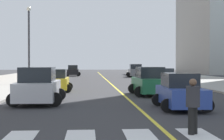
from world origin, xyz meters
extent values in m
cube|color=yellow|center=(0.00, 40.00, 0.01)|extent=(0.16, 80.00, 0.01)
cube|color=#B7B7BC|center=(-5.17, 13.47, 0.73)|extent=(2.04, 4.47, 0.96)
cube|color=#1E2328|center=(-5.17, 13.20, 1.59)|extent=(1.71, 2.24, 0.81)
cylinder|color=black|center=(-4.13, 14.85, 0.36)|extent=(0.72, 0.24, 0.72)
cylinder|color=black|center=(-6.19, 14.86, 0.36)|extent=(0.72, 0.24, 0.72)
cylinder|color=black|center=(-4.14, 12.08, 0.36)|extent=(0.72, 0.24, 0.72)
cylinder|color=black|center=(-6.20, 12.09, 0.36)|extent=(0.72, 0.24, 0.72)
cube|color=slate|center=(5.16, 48.04, 0.76)|extent=(2.31, 4.71, 0.99)
cube|color=#1E2328|center=(5.18, 48.31, 1.65)|extent=(1.87, 2.39, 0.83)
cylinder|color=black|center=(4.03, 46.66, 0.37)|extent=(0.76, 0.28, 0.75)
cylinder|color=black|center=(6.16, 46.56, 0.37)|extent=(0.76, 0.28, 0.75)
cylinder|color=black|center=(4.17, 49.52, 0.37)|extent=(0.76, 0.28, 0.75)
cylinder|color=black|center=(6.30, 49.41, 0.37)|extent=(0.76, 0.28, 0.75)
cube|color=gold|center=(-4.90, 21.28, 0.64)|extent=(1.81, 3.93, 0.84)
cube|color=#1E2328|center=(-4.90, 21.05, 1.40)|extent=(1.51, 1.97, 0.71)
cylinder|color=black|center=(-4.01, 22.50, 0.32)|extent=(0.64, 0.21, 0.63)
cylinder|color=black|center=(-5.82, 22.49, 0.32)|extent=(0.64, 0.21, 0.63)
cylinder|color=black|center=(-3.99, 20.07, 0.32)|extent=(0.64, 0.21, 0.63)
cylinder|color=black|center=(-5.79, 20.06, 0.32)|extent=(0.64, 0.21, 0.63)
cube|color=black|center=(-5.02, 53.37, 0.69)|extent=(1.97, 4.25, 0.90)
cube|color=#1E2328|center=(-5.01, 53.11, 1.50)|extent=(1.64, 2.13, 0.76)
cylinder|color=black|center=(-4.06, 54.69, 0.34)|extent=(0.69, 0.23, 0.68)
cylinder|color=black|center=(-6.01, 54.66, 0.34)|extent=(0.69, 0.23, 0.68)
cylinder|color=black|center=(-4.02, 52.07, 0.34)|extent=(0.69, 0.23, 0.68)
cylinder|color=black|center=(-5.97, 52.04, 0.34)|extent=(0.69, 0.23, 0.68)
cube|color=#2D479E|center=(2.00, 10.80, 0.63)|extent=(1.84, 3.91, 0.83)
cube|color=#1E2328|center=(2.00, 11.03, 1.38)|extent=(1.52, 1.97, 0.70)
cylinder|color=black|center=(1.07, 9.62, 0.31)|extent=(0.63, 0.22, 0.63)
cylinder|color=black|center=(2.86, 9.58, 0.31)|extent=(0.63, 0.22, 0.63)
cylinder|color=black|center=(1.13, 12.02, 0.31)|extent=(0.63, 0.22, 0.63)
cylinder|color=black|center=(2.92, 11.98, 0.31)|extent=(0.63, 0.22, 0.63)
cube|color=#236B42|center=(1.85, 17.88, 0.71)|extent=(2.09, 4.41, 0.93)
cube|color=#1E2328|center=(1.85, 18.14, 1.55)|extent=(1.72, 2.22, 0.79)
cylinder|color=black|center=(0.89, 16.50, 0.35)|extent=(0.71, 0.25, 0.71)
cylinder|color=black|center=(2.90, 16.56, 0.35)|extent=(0.71, 0.25, 0.71)
cylinder|color=black|center=(0.81, 19.20, 0.35)|extent=(0.71, 0.25, 0.71)
cylinder|color=black|center=(2.82, 19.26, 0.35)|extent=(0.71, 0.25, 0.71)
cube|color=silver|center=(5.35, 28.29, 0.62)|extent=(1.84, 3.84, 0.81)
cube|color=#1E2328|center=(5.36, 28.51, 1.35)|extent=(1.50, 1.94, 0.68)
cylinder|color=black|center=(4.44, 27.14, 0.31)|extent=(0.62, 0.22, 0.61)
cylinder|color=black|center=(6.19, 27.08, 0.31)|extent=(0.62, 0.22, 0.61)
cylinder|color=black|center=(4.52, 29.49, 0.31)|extent=(0.62, 0.22, 0.61)
cylinder|color=black|center=(6.26, 29.43, 0.31)|extent=(0.62, 0.22, 0.61)
cylinder|color=black|center=(0.70, 5.02, 0.43)|extent=(0.20, 0.20, 0.86)
cylinder|color=black|center=(0.83, 5.14, 0.43)|extent=(0.20, 0.20, 0.86)
cylinder|color=#2D2D33|center=(0.77, 5.08, 1.18)|extent=(0.43, 0.43, 0.64)
sphere|color=brown|center=(0.77, 5.08, 1.62)|extent=(0.23, 0.23, 0.23)
cylinder|color=#38383D|center=(-8.55, 30.25, 3.92)|extent=(0.20, 0.20, 7.54)
sphere|color=silver|center=(-8.55, 30.25, 7.84)|extent=(0.44, 0.44, 0.44)
camera|label=1|loc=(-2.48, -5.07, 2.21)|focal=53.87mm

